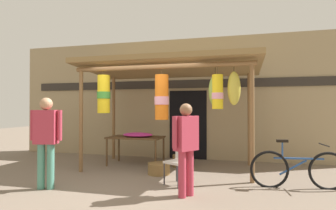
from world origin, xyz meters
TOP-DOWN VIEW (x-y plane):
  - ground_plane at (0.00, 0.00)m, footprint 30.00×30.00m
  - shop_facade at (0.00, 2.70)m, footprint 9.99×0.29m
  - market_stall_canopy at (0.40, 1.00)m, footprint 4.35×2.23m
  - display_table at (-0.60, 1.37)m, footprint 1.41×0.83m
  - flower_heap_on_table at (-0.51, 1.32)m, footprint 0.79×0.56m
  - folding_chair at (0.91, -0.16)m, footprint 0.54×0.54m
  - wicker_basket_by_table at (0.28, 0.51)m, footprint 0.50×0.50m
  - wicker_basket_spare at (0.60, 1.41)m, footprint 0.42×0.42m
  - parked_bicycle at (3.10, 0.11)m, footprint 1.74×0.44m
  - vendor_in_orange at (-1.41, -1.10)m, footprint 0.58×0.30m
  - customer_foreground at (1.17, -0.88)m, footprint 0.41×0.50m

SIDE VIEW (x-z plane):
  - ground_plane at x=0.00m, z-range 0.00..0.00m
  - wicker_basket_by_table at x=0.28m, z-range 0.00..0.25m
  - wicker_basket_spare at x=0.60m, z-range 0.00..0.30m
  - parked_bicycle at x=3.10m, z-range -0.11..0.81m
  - folding_chair at x=0.91m, z-range 0.08..0.92m
  - display_table at x=-0.60m, z-range 0.30..1.04m
  - flower_heap_on_table at x=-0.51m, z-range 0.74..0.85m
  - customer_foreground at x=1.17m, z-range 0.13..1.70m
  - vendor_in_orange at x=-1.41m, z-range 0.15..1.83m
  - shop_facade at x=0.00m, z-range 0.00..3.55m
  - market_stall_canopy at x=0.40m, z-range 0.98..3.63m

